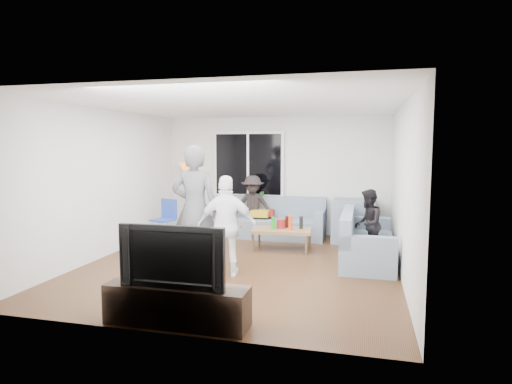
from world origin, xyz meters
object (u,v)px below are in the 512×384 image
(player_left, at_px, (195,209))
(tv_console, at_px, (177,305))
(sofa_back_section, at_px, (271,218))
(side_chair, at_px, (163,221))
(spectator_back, at_px, (253,206))
(player_right, at_px, (227,226))
(floor_lamp, at_px, (186,197))
(coffee_table, at_px, (282,239))
(sofa_right_section, at_px, (368,237))
(spectator_right, at_px, (368,224))
(television, at_px, (176,255))

(player_left, bearing_deg, tv_console, 99.36)
(sofa_back_section, distance_m, side_chair, 2.27)
(side_chair, distance_m, spectator_back, 1.93)
(tv_console, bearing_deg, spectator_back, 94.66)
(side_chair, distance_m, player_right, 2.84)
(player_left, xyz_separation_m, player_right, (0.55, -0.09, -0.23))
(sofa_back_section, bearing_deg, floor_lamp, 173.53)
(player_right, bearing_deg, spectator_back, -93.89)
(side_chair, bearing_deg, player_right, -27.86)
(coffee_table, distance_m, tv_console, 3.71)
(player_left, bearing_deg, sofa_right_section, -160.98)
(side_chair, height_order, player_left, player_left)
(sofa_back_section, bearing_deg, sofa_right_section, -37.81)
(coffee_table, relative_size, floor_lamp, 0.71)
(spectator_right, bearing_deg, sofa_back_section, -118.83)
(sofa_right_section, xyz_separation_m, tv_console, (-2.03, -3.21, -0.20))
(coffee_table, bearing_deg, television, -97.22)
(floor_lamp, bearing_deg, sofa_back_section, -6.47)
(coffee_table, bearing_deg, spectator_right, -8.92)
(coffee_table, height_order, player_left, player_left)
(tv_console, bearing_deg, side_chair, 118.05)
(spectator_back, bearing_deg, side_chair, -159.95)
(sofa_right_section, relative_size, tv_console, 1.25)
(spectator_back, relative_size, tv_console, 0.83)
(floor_lamp, distance_m, spectator_right, 4.37)
(sofa_right_section, distance_m, spectator_back, 2.91)
(coffee_table, bearing_deg, player_left, -120.77)
(player_left, distance_m, television, 2.03)
(player_right, height_order, spectator_right, player_right)
(sofa_back_section, height_order, spectator_back, spectator_back)
(sofa_right_section, relative_size, player_left, 1.01)
(sofa_right_section, height_order, tv_console, sofa_right_section)
(side_chair, xyz_separation_m, tv_console, (2.04, -3.83, -0.21))
(sofa_back_section, relative_size, side_chair, 2.67)
(spectator_right, bearing_deg, side_chair, -90.72)
(player_left, bearing_deg, spectator_back, -100.54)
(sofa_back_section, height_order, floor_lamp, floor_lamp)
(sofa_right_section, relative_size, spectator_back, 1.51)
(player_left, height_order, television, player_left)
(sofa_back_section, xyz_separation_m, sofa_right_section, (2.01, -1.56, 0.00))
(sofa_right_section, bearing_deg, spectator_back, 56.74)
(coffee_table, bearing_deg, sofa_right_section, -16.71)
(sofa_back_section, xyz_separation_m, tv_console, (-0.02, -4.77, -0.20))
(coffee_table, relative_size, player_right, 0.72)
(player_left, height_order, spectator_right, player_left)
(coffee_table, distance_m, side_chair, 2.52)
(player_left, bearing_deg, television, 99.36)
(coffee_table, relative_size, spectator_right, 0.91)
(sofa_right_section, height_order, floor_lamp, floor_lamp)
(sofa_right_section, height_order, side_chair, side_chair)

